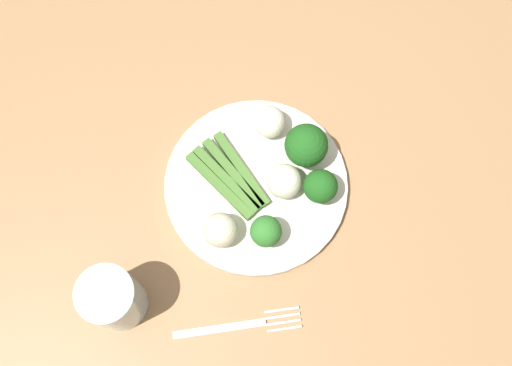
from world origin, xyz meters
name	(u,v)px	position (x,y,z in m)	size (l,w,h in m)	color
ground_plane	(230,247)	(0.00, 0.00, -0.01)	(6.00, 6.00, 0.02)	gray
dining_table	(214,163)	(0.00, 0.00, 0.63)	(1.19, 1.03, 0.73)	#9E754C
plate	(256,186)	(0.08, 0.05, 0.74)	(0.25, 0.25, 0.01)	silver
asparagus_bundle	(230,177)	(0.07, 0.02, 0.75)	(0.13, 0.10, 0.01)	#47752D
broccoli_back	(306,146)	(0.05, 0.13, 0.79)	(0.06, 0.06, 0.07)	#4C7F2B
broccoli_outer_edge	(320,186)	(0.10, 0.14, 0.78)	(0.05, 0.05, 0.06)	#4C7F2B
broccoli_front_left	(266,231)	(0.15, 0.06, 0.78)	(0.04, 0.04, 0.05)	#609E3D
cauliflower_edge	(270,124)	(0.00, 0.08, 0.77)	(0.04, 0.04, 0.04)	white
cauliflower_mid	(223,230)	(0.14, 0.00, 0.77)	(0.05, 0.05, 0.05)	beige
cauliflower_near_fork	(284,181)	(0.09, 0.09, 0.77)	(0.05, 0.05, 0.05)	silver
fork	(239,326)	(0.26, 0.01, 0.73)	(0.03, 0.17, 0.00)	silver
water_glass	(113,299)	(0.21, -0.14, 0.78)	(0.07, 0.07, 0.10)	silver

